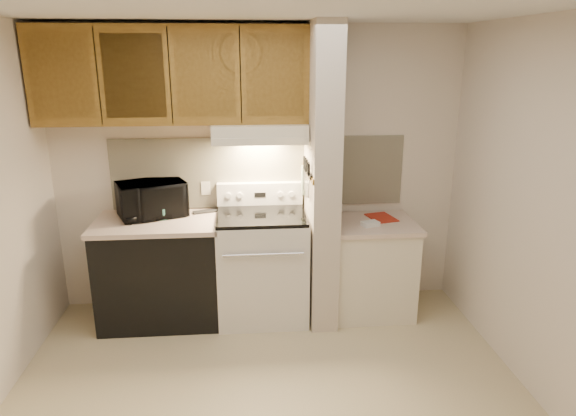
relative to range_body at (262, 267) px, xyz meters
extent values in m
plane|color=beige|center=(0.00, -1.16, -0.46)|extent=(3.60, 3.60, 0.00)
plane|color=white|center=(0.00, -1.16, 2.04)|extent=(3.60, 3.60, 0.00)
cube|color=beige|center=(0.00, 0.34, 0.79)|extent=(3.60, 2.50, 0.02)
cube|color=beige|center=(1.80, -1.16, 0.79)|extent=(0.02, 3.00, 2.50)
cube|color=beige|center=(0.00, 0.33, 0.78)|extent=(2.60, 0.02, 0.63)
cube|color=silver|center=(0.00, 0.00, 0.00)|extent=(0.76, 0.65, 0.92)
cube|color=black|center=(0.00, -0.32, 0.04)|extent=(0.50, 0.01, 0.30)
cylinder|color=silver|center=(0.00, -0.35, 0.26)|extent=(0.65, 0.02, 0.02)
cube|color=black|center=(0.00, 0.00, 0.48)|extent=(0.74, 0.64, 0.03)
cube|color=silver|center=(0.00, 0.28, 0.59)|extent=(0.76, 0.08, 0.20)
cube|color=black|center=(0.00, 0.24, 0.59)|extent=(0.10, 0.01, 0.04)
cylinder|color=silver|center=(-0.28, 0.24, 0.59)|extent=(0.05, 0.02, 0.05)
cylinder|color=silver|center=(-0.18, 0.24, 0.59)|extent=(0.05, 0.02, 0.05)
cylinder|color=silver|center=(0.18, 0.24, 0.59)|extent=(0.05, 0.02, 0.05)
cylinder|color=silver|center=(0.28, 0.24, 0.59)|extent=(0.05, 0.02, 0.05)
cube|color=black|center=(-0.88, 0.01, -0.03)|extent=(1.00, 0.63, 0.87)
cube|color=beige|center=(-0.88, 0.01, 0.43)|extent=(1.04, 0.67, 0.04)
cube|color=black|center=(-0.48, 0.21, 0.46)|extent=(0.24, 0.14, 0.02)
cylinder|color=#306960|center=(-0.83, 0.04, 0.50)|extent=(0.11, 0.11, 0.10)
cube|color=beige|center=(-0.48, 0.32, 0.64)|extent=(0.08, 0.01, 0.12)
imported|color=black|center=(-0.93, 0.15, 0.60)|extent=(0.64, 0.55, 0.30)
cube|color=beige|center=(0.51, -0.01, 0.79)|extent=(0.22, 0.70, 2.50)
cube|color=olive|center=(0.39, -0.01, 0.84)|extent=(0.01, 0.70, 0.04)
cube|color=black|center=(0.39, -0.06, 0.86)|extent=(0.02, 0.42, 0.04)
cube|color=silver|center=(0.38, -0.20, 0.76)|extent=(0.01, 0.03, 0.16)
cylinder|color=black|center=(0.38, -0.21, 0.91)|extent=(0.02, 0.02, 0.10)
cube|color=silver|center=(0.38, -0.13, 0.75)|extent=(0.01, 0.04, 0.18)
cylinder|color=black|center=(0.38, -0.15, 0.91)|extent=(0.02, 0.02, 0.10)
cube|color=silver|center=(0.38, -0.05, 0.74)|extent=(0.01, 0.04, 0.20)
cylinder|color=black|center=(0.38, -0.05, 0.91)|extent=(0.02, 0.02, 0.10)
cube|color=silver|center=(0.38, 0.01, 0.76)|extent=(0.01, 0.04, 0.16)
cylinder|color=black|center=(0.38, 0.02, 0.91)|extent=(0.02, 0.02, 0.10)
cube|color=silver|center=(0.38, 0.11, 0.75)|extent=(0.01, 0.04, 0.18)
cylinder|color=black|center=(0.38, 0.10, 0.91)|extent=(0.02, 0.02, 0.10)
cube|color=gray|center=(0.38, 0.17, 0.74)|extent=(0.03, 0.10, 0.25)
cube|color=beige|center=(0.97, -0.01, -0.06)|extent=(0.70, 0.60, 0.81)
cube|color=beige|center=(0.97, -0.01, 0.37)|extent=(0.74, 0.64, 0.04)
cube|color=#A62615|center=(1.07, 0.09, 0.39)|extent=(0.26, 0.32, 0.01)
cube|color=white|center=(0.92, -0.11, 0.41)|extent=(0.16, 0.13, 0.04)
cube|color=beige|center=(0.00, 0.12, 1.17)|extent=(0.78, 0.44, 0.15)
cube|color=beige|center=(0.00, -0.08, 1.12)|extent=(0.78, 0.04, 0.06)
cube|color=olive|center=(-0.69, 0.17, 1.62)|extent=(2.18, 0.33, 0.77)
cube|color=olive|center=(-1.51, 0.01, 1.62)|extent=(0.46, 0.01, 0.63)
cube|color=black|center=(-1.23, 0.01, 1.62)|extent=(0.01, 0.01, 0.73)
cube|color=olive|center=(-0.96, 0.01, 1.62)|extent=(0.46, 0.01, 0.63)
cube|color=black|center=(-0.69, 0.01, 1.62)|extent=(0.01, 0.01, 0.73)
cube|color=olive|center=(-0.42, 0.01, 1.62)|extent=(0.46, 0.01, 0.63)
cube|color=black|center=(-0.14, 0.01, 1.62)|extent=(0.01, 0.01, 0.73)
cube|color=olive|center=(0.13, 0.01, 1.62)|extent=(0.46, 0.01, 0.63)
camera|label=1|loc=(-0.14, -4.15, 1.80)|focal=32.00mm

